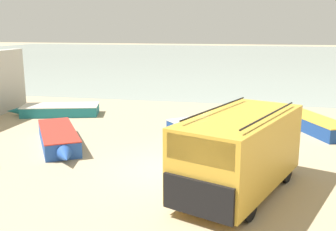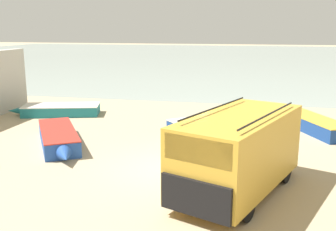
{
  "view_description": "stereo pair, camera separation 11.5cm",
  "coord_description": "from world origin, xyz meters",
  "px_view_note": "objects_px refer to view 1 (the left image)",
  "views": [
    {
      "loc": [
        2.49,
        -12.32,
        4.7
      ],
      "look_at": [
        -0.95,
        3.7,
        1.0
      ],
      "focal_mm": 42.0,
      "sensor_mm": 36.0,
      "label": 1
    },
    {
      "loc": [
        2.6,
        -12.3,
        4.7
      ],
      "look_at": [
        -0.95,
        3.7,
        1.0
      ],
      "focal_mm": 42.0,
      "sensor_mm": 36.0,
      "label": 2
    }
  ],
  "objects_px": {
    "fishing_rowboat_0": "(308,122)",
    "fishing_rowboat_1": "(58,110)",
    "fishing_rowboat_3": "(206,126)",
    "fishing_rowboat_2": "(59,138)",
    "parked_van": "(240,151)"
  },
  "relations": [
    {
      "from": "fishing_rowboat_0",
      "to": "fishing_rowboat_1",
      "type": "xyz_separation_m",
      "value": [
        -12.97,
        0.25,
        -0.04
      ]
    },
    {
      "from": "fishing_rowboat_0",
      "to": "fishing_rowboat_3",
      "type": "height_order",
      "value": "fishing_rowboat_3"
    },
    {
      "from": "fishing_rowboat_2",
      "to": "fishing_rowboat_3",
      "type": "relative_size",
      "value": 1.38
    },
    {
      "from": "fishing_rowboat_3",
      "to": "fishing_rowboat_2",
      "type": "bearing_deg",
      "value": 170.36
    },
    {
      "from": "fishing_rowboat_0",
      "to": "fishing_rowboat_3",
      "type": "xyz_separation_m",
      "value": [
        -4.64,
        -1.83,
        0.02
      ]
    },
    {
      "from": "parked_van",
      "to": "fishing_rowboat_3",
      "type": "bearing_deg",
      "value": -143.49
    },
    {
      "from": "parked_van",
      "to": "fishing_rowboat_0",
      "type": "bearing_deg",
      "value": -178.59
    },
    {
      "from": "fishing_rowboat_0",
      "to": "fishing_rowboat_2",
      "type": "height_order",
      "value": "fishing_rowboat_2"
    },
    {
      "from": "parked_van",
      "to": "fishing_rowboat_2",
      "type": "relative_size",
      "value": 1.11
    },
    {
      "from": "fishing_rowboat_3",
      "to": "fishing_rowboat_0",
      "type": "bearing_deg",
      "value": -18.21
    },
    {
      "from": "fishing_rowboat_0",
      "to": "fishing_rowboat_3",
      "type": "distance_m",
      "value": 4.99
    },
    {
      "from": "parked_van",
      "to": "fishing_rowboat_3",
      "type": "height_order",
      "value": "parked_van"
    },
    {
      "from": "fishing_rowboat_2",
      "to": "fishing_rowboat_1",
      "type": "bearing_deg",
      "value": 174.71
    },
    {
      "from": "parked_van",
      "to": "fishing_rowboat_2",
      "type": "xyz_separation_m",
      "value": [
        -7.25,
        3.04,
        -0.94
      ]
    },
    {
      "from": "fishing_rowboat_2",
      "to": "fishing_rowboat_3",
      "type": "height_order",
      "value": "fishing_rowboat_3"
    }
  ]
}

